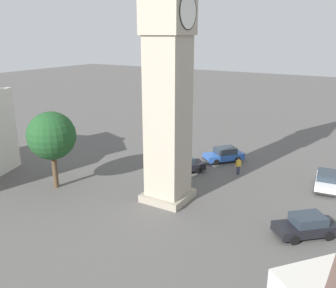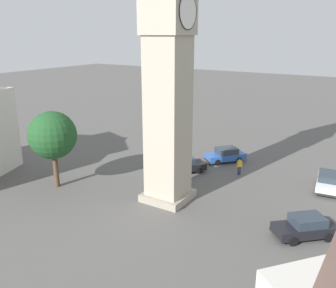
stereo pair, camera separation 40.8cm
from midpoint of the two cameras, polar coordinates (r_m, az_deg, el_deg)
ground_plane at (r=29.52m, az=-0.40°, el=-8.75°), size 200.00×200.00×0.00m
clock_tower at (r=26.54m, az=-0.46°, el=18.26°), size 4.23×4.23×22.89m
car_blue_kerb at (r=25.82m, az=20.75°, el=-12.13°), size 4.03×4.18×1.53m
car_silver_kerb at (r=37.95m, az=8.64°, el=-1.68°), size 4.23×3.97×1.53m
car_red_corner at (r=34.62m, az=2.05°, el=-3.36°), size 4.27×3.90×1.53m
car_white_side at (r=33.83m, az=23.67°, el=-5.39°), size 4.28×2.14×1.53m
pedestrian at (r=34.65m, az=10.87°, el=-3.22°), size 0.40×0.44×1.69m
tree at (r=31.70m, az=-18.48°, el=1.22°), size 4.10×4.10×6.75m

